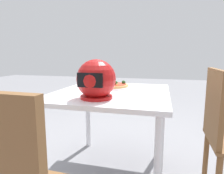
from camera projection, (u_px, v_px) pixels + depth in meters
name	position (u px, v px, depth m)	size (l,w,h in m)	color
ground_plane	(112.00, 172.00, 1.65)	(14.00, 14.00, 0.00)	gray
dining_table	(112.00, 102.00, 1.55)	(0.88, 0.96, 0.70)	white
pizza_plate	(112.00, 87.00, 1.72)	(0.33, 0.33, 0.01)	white
pizza	(112.00, 85.00, 1.72)	(0.29, 0.29, 0.05)	tan
motorcycle_helmet	(96.00, 80.00, 1.26)	(0.26, 0.26, 0.26)	#B21414
drinking_glass	(87.00, 78.00, 1.98)	(0.07, 0.07, 0.11)	silver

